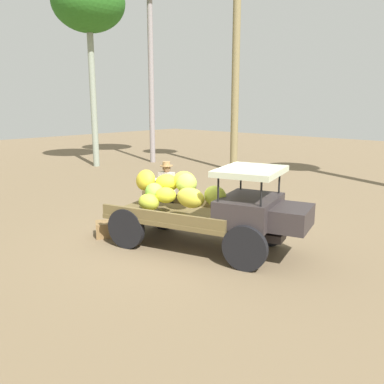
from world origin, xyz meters
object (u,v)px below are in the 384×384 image
(wooden_crate, at_px, (106,229))
(loose_banana_bunch, at_px, (213,213))
(truck, at_px, (211,207))
(farmer, at_px, (167,188))

(wooden_crate, bearing_deg, loose_banana_bunch, 72.29)
(truck, xyz_separation_m, farmer, (-2.20, 0.78, -0.01))
(wooden_crate, bearing_deg, truck, 23.02)
(farmer, xyz_separation_m, wooden_crate, (-0.26, -1.83, -0.78))
(truck, xyz_separation_m, loose_banana_bunch, (-1.51, 1.93, -0.82))
(farmer, height_order, wooden_crate, farmer)
(farmer, bearing_deg, wooden_crate, -18.14)
(truck, relative_size, farmer, 2.78)
(truck, distance_m, farmer, 2.34)
(truck, height_order, loose_banana_bunch, truck)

